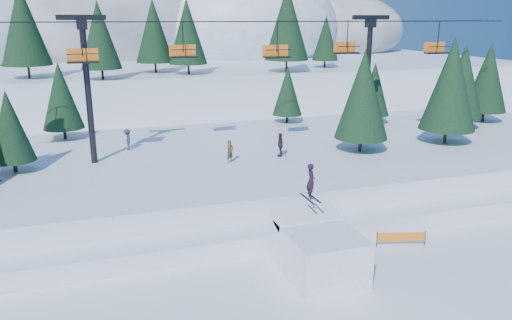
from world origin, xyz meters
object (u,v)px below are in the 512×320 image
object	(u,v)px
chairlift	(237,63)
banner_far	(434,217)
jump_kicker	(319,250)
banner_near	(401,237)

from	to	relation	value
chairlift	banner_far	bearing A→B (deg)	-53.82
chairlift	banner_far	xyz separation A→B (m)	(9.14, -12.49, -8.78)
jump_kicker	banner_far	xyz separation A→B (m)	(9.46, 3.33, -0.77)
chairlift	banner_far	size ratio (longest dim) A/B	16.51
jump_kicker	banner_far	world-z (taller)	jump_kicker
jump_kicker	banner_near	xyz separation A→B (m)	(5.85, 1.45, -0.77)
banner_near	banner_far	bearing A→B (deg)	27.49
jump_kicker	chairlift	world-z (taller)	chairlift
banner_near	banner_far	world-z (taller)	same
banner_far	banner_near	bearing A→B (deg)	-152.51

